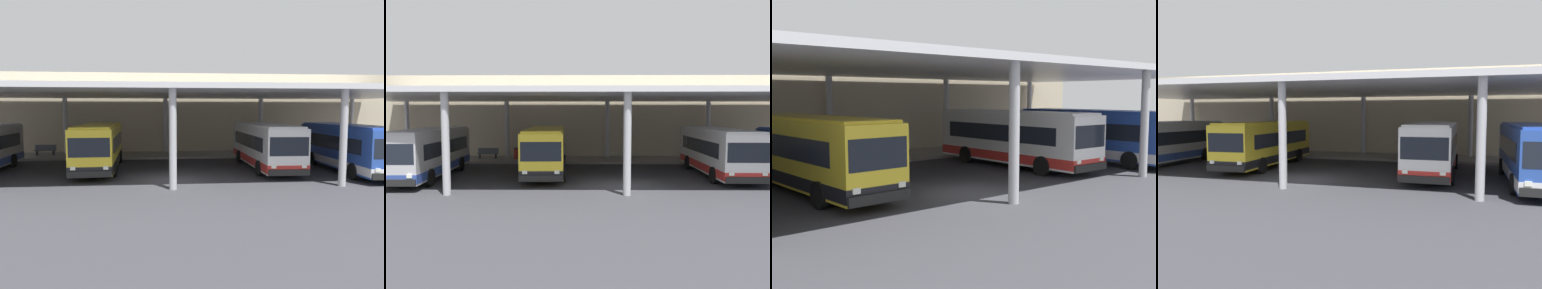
{
  "view_description": "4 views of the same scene",
  "coord_description": "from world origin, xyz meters",
  "views": [
    {
      "loc": [
        -0.81,
        -21.39,
        4.12
      ],
      "look_at": [
        1.56,
        3.38,
        1.81
      ],
      "focal_mm": 34.27,
      "sensor_mm": 36.0,
      "label": 1
    },
    {
      "loc": [
        -2.28,
        -21.94,
        4.21
      ],
      "look_at": [
        -2.59,
        5.05,
        1.99
      ],
      "focal_mm": 36.01,
      "sensor_mm": 36.0,
      "label": 2
    },
    {
      "loc": [
        -12.56,
        -14.58,
        3.98
      ],
      "look_at": [
        4.19,
        5.37,
        1.33
      ],
      "focal_mm": 44.12,
      "sensor_mm": 36.0,
      "label": 3
    },
    {
      "loc": [
        8.35,
        -18.95,
        3.68
      ],
      "look_at": [
        1.33,
        4.71,
        1.67
      ],
      "focal_mm": 34.51,
      "sensor_mm": 36.0,
      "label": 4
    }
  ],
  "objects": [
    {
      "name": "bus_nearest_bay",
      "position": [
        -12.37,
        3.1,
        1.66
      ],
      "size": [
        2.9,
        10.59,
        3.17
      ],
      "color": "#B7B7BC",
      "rests_on": "ground"
    },
    {
      "name": "platform_kerb",
      "position": [
        0.0,
        11.75,
        0.09
      ],
      "size": [
        42.0,
        4.5,
        0.18
      ],
      "primitive_type": "cube",
      "color": "gray",
      "rests_on": "ground"
    },
    {
      "name": "canopy_shelter",
      "position": [
        0.0,
        5.5,
        5.29
      ],
      "size": [
        40.0,
        17.0,
        5.55
      ],
      "color": "silver",
      "rests_on": "ground"
    },
    {
      "name": "trash_bin",
      "position": [
        -8.05,
        11.52,
        0.68
      ],
      "size": [
        0.52,
        0.52,
        0.98
      ],
      "color": "maroon",
      "rests_on": "platform_kerb"
    },
    {
      "name": "ground_plane",
      "position": [
        0.0,
        0.0,
        0.0
      ],
      "size": [
        200.0,
        200.0,
        0.0
      ],
      "primitive_type": "plane",
      "color": "#333338"
    },
    {
      "name": "banner_sign",
      "position": [
        -5.25,
        10.94,
        1.98
      ],
      "size": [
        0.7,
        0.12,
        3.2
      ],
      "color": "#B2B2B7",
      "rests_on": "platform_kerb"
    },
    {
      "name": "bench_waiting",
      "position": [
        -10.64,
        11.82,
        0.66
      ],
      "size": [
        1.8,
        0.45,
        0.92
      ],
      "color": "#4C515B",
      "rests_on": "platform_kerb"
    },
    {
      "name": "bus_middle_bay",
      "position": [
        6.87,
        4.09,
        1.66
      ],
      "size": [
        2.88,
        10.58,
        3.17
      ],
      "color": "white",
      "rests_on": "ground"
    },
    {
      "name": "bus_second_bay",
      "position": [
        -4.82,
        4.57,
        1.66
      ],
      "size": [
        3.03,
        10.63,
        3.17
      ],
      "color": "yellow",
      "rests_on": "ground"
    },
    {
      "name": "station_building_facade",
      "position": [
        0.0,
        15.0,
        3.86
      ],
      "size": [
        48.0,
        1.6,
        7.71
      ],
      "primitive_type": "cube",
      "color": "#C1B293",
      "rests_on": "ground"
    }
  ]
}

